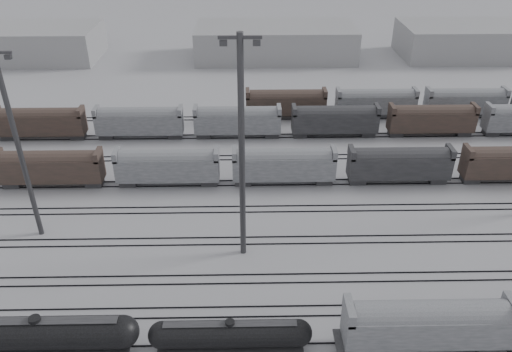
{
  "coord_description": "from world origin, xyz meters",
  "views": [
    {
      "loc": [
        2.66,
        -31.68,
        38.48
      ],
      "look_at": [
        3.82,
        27.28,
        4.0
      ],
      "focal_mm": 35.0,
      "sensor_mm": 36.0,
      "label": 1
    }
  ],
  "objects_px": {
    "tank_car_b": "(230,335)",
    "light_mast_c": "(242,149)",
    "tank_car_a": "(39,334)",
    "hopper_car_a": "(428,322)"
  },
  "relations": [
    {
      "from": "tank_car_b",
      "to": "light_mast_c",
      "type": "height_order",
      "value": "light_mast_c"
    },
    {
      "from": "tank_car_a",
      "to": "hopper_car_a",
      "type": "bearing_deg",
      "value": -0.0
    },
    {
      "from": "tank_car_b",
      "to": "hopper_car_a",
      "type": "distance_m",
      "value": 18.4
    },
    {
      "from": "hopper_car_a",
      "to": "tank_car_b",
      "type": "bearing_deg",
      "value": 180.0
    },
    {
      "from": "tank_car_b",
      "to": "tank_car_a",
      "type": "bearing_deg",
      "value": 180.0
    },
    {
      "from": "light_mast_c",
      "to": "tank_car_a",
      "type": "bearing_deg",
      "value": -141.62
    },
    {
      "from": "tank_car_a",
      "to": "tank_car_b",
      "type": "bearing_deg",
      "value": -0.0
    },
    {
      "from": "tank_car_b",
      "to": "hopper_car_a",
      "type": "relative_size",
      "value": 0.98
    },
    {
      "from": "tank_car_a",
      "to": "light_mast_c",
      "type": "height_order",
      "value": "light_mast_c"
    },
    {
      "from": "tank_car_b",
      "to": "light_mast_c",
      "type": "bearing_deg",
      "value": 85.56
    }
  ]
}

